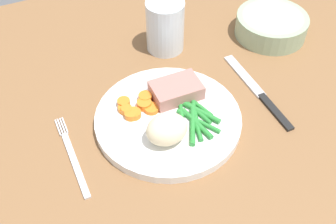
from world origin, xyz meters
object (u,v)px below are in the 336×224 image
meat_portion (176,90)px  fork (72,156)px  water_glass (165,29)px  dinner_plate (168,119)px  knife (258,92)px  salad_bowl (271,24)px

meat_portion → fork: 20.27cm
fork → water_glass: bearing=36.1°
dinner_plate → meat_portion: size_ratio=2.91×
dinner_plate → meat_portion: 5.43cm
meat_portion → water_glass: water_glass is taller
dinner_plate → water_glass: bearing=67.1°
fork → knife: size_ratio=0.81×
fork → salad_bowl: salad_bowl is taller
dinner_plate → knife: bearing=-0.9°
knife → salad_bowl: 18.17cm
knife → water_glass: size_ratio=2.02×
meat_portion → fork: size_ratio=0.50×
fork → salad_bowl: size_ratio=1.16×
water_glass → knife: bearing=-62.7°
salad_bowl → water_glass: bearing=166.6°
meat_portion → salad_bowl: 27.70cm
knife → salad_bowl: salad_bowl is taller
salad_bowl → dinner_plate: bearing=-155.2°
knife → fork: bearing=176.8°
knife → water_glass: 21.63cm
meat_portion → salad_bowl: bearing=20.5°
dinner_plate → water_glass: size_ratio=2.38×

